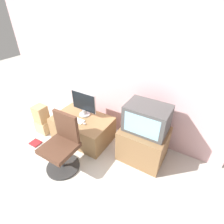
% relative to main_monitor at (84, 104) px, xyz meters
% --- Properties ---
extents(ground_plane, '(12.00, 12.00, 0.00)m').
position_rel_main_monitor_xyz_m(ground_plane, '(0.10, -0.89, -0.67)').
color(ground_plane, beige).
extents(wall_back, '(4.40, 0.05, 2.60)m').
position_rel_main_monitor_xyz_m(wall_back, '(0.10, 0.43, 0.63)').
color(wall_back, beige).
rests_on(wall_back, ground_plane).
extents(desk, '(1.02, 0.66, 0.44)m').
position_rel_main_monitor_xyz_m(desk, '(0.02, -0.12, -0.45)').
color(desk, '#937047').
rests_on(desk, ground_plane).
extents(side_stand, '(0.69, 0.58, 0.56)m').
position_rel_main_monitor_xyz_m(side_stand, '(1.14, 0.01, -0.39)').
color(side_stand, olive).
rests_on(side_stand, ground_plane).
extents(main_monitor, '(0.49, 0.20, 0.45)m').
position_rel_main_monitor_xyz_m(main_monitor, '(0.00, 0.00, 0.00)').
color(main_monitor, '#B2B2B7').
rests_on(main_monitor, desk).
extents(keyboard, '(0.28, 0.12, 0.01)m').
position_rel_main_monitor_xyz_m(keyboard, '(-0.01, -0.21, -0.22)').
color(keyboard, white).
rests_on(keyboard, desk).
extents(mouse, '(0.06, 0.04, 0.03)m').
position_rel_main_monitor_xyz_m(mouse, '(0.17, -0.23, -0.21)').
color(mouse, silver).
rests_on(mouse, desk).
extents(crt_tv, '(0.62, 0.43, 0.41)m').
position_rel_main_monitor_xyz_m(crt_tv, '(1.14, 0.03, 0.09)').
color(crt_tv, '#474747').
rests_on(crt_tv, side_stand).
extents(office_chair, '(0.51, 0.51, 0.89)m').
position_rel_main_monitor_xyz_m(office_chair, '(0.18, -0.77, -0.28)').
color(office_chair, '#333333').
rests_on(office_chair, ground_plane).
extents(cardboard_box_lower, '(0.26, 0.23, 0.25)m').
position_rel_main_monitor_xyz_m(cardboard_box_lower, '(-0.75, -0.37, -0.54)').
color(cardboard_box_lower, '#D1B27F').
rests_on(cardboard_box_lower, ground_plane).
extents(cardboard_box_upper, '(0.22, 0.21, 0.32)m').
position_rel_main_monitor_xyz_m(cardboard_box_upper, '(-0.75, -0.37, -0.26)').
color(cardboard_box_upper, tan).
rests_on(cardboard_box_upper, cardboard_box_lower).
extents(book, '(0.18, 0.16, 0.02)m').
position_rel_main_monitor_xyz_m(book, '(-0.62, -0.70, -0.66)').
color(book, maroon).
rests_on(book, ground_plane).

